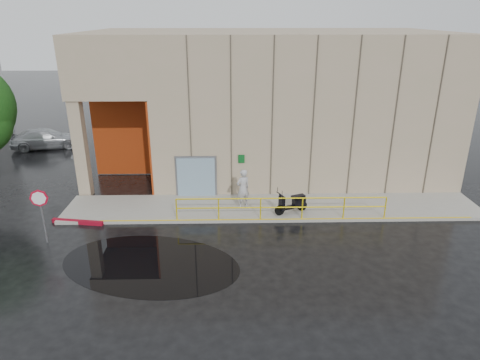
{
  "coord_description": "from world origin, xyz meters",
  "views": [
    {
      "loc": [
        1.99,
        -14.39,
        8.87
      ],
      "look_at": [
        2.37,
        3.0,
        2.11
      ],
      "focal_mm": 32.0,
      "sensor_mm": 36.0,
      "label": 1
    }
  ],
  "objects_px": {
    "person": "(243,188)",
    "car_c": "(46,139)",
    "scooter": "(292,198)",
    "stop_sign": "(40,204)",
    "red_curb": "(78,222)"
  },
  "relations": [
    {
      "from": "person",
      "to": "stop_sign",
      "type": "distance_m",
      "value": 8.8
    },
    {
      "from": "red_curb",
      "to": "car_c",
      "type": "relative_size",
      "value": 0.51
    },
    {
      "from": "stop_sign",
      "to": "red_curb",
      "type": "relative_size",
      "value": 1.0
    },
    {
      "from": "stop_sign",
      "to": "red_curb",
      "type": "height_order",
      "value": "stop_sign"
    },
    {
      "from": "person",
      "to": "car_c",
      "type": "relative_size",
      "value": 0.41
    },
    {
      "from": "scooter",
      "to": "car_c",
      "type": "distance_m",
      "value": 19.43
    },
    {
      "from": "person",
      "to": "car_c",
      "type": "xyz_separation_m",
      "value": [
        -13.58,
        10.55,
        -0.42
      ]
    },
    {
      "from": "red_curb",
      "to": "stop_sign",
      "type": "bearing_deg",
      "value": -111.42
    },
    {
      "from": "red_curb",
      "to": "car_c",
      "type": "distance_m",
      "value": 13.36
    },
    {
      "from": "stop_sign",
      "to": "person",
      "type": "bearing_deg",
      "value": 36.16
    },
    {
      "from": "red_curb",
      "to": "scooter",
      "type": "bearing_deg",
      "value": 3.77
    },
    {
      "from": "scooter",
      "to": "stop_sign",
      "type": "relative_size",
      "value": 0.72
    },
    {
      "from": "car_c",
      "to": "scooter",
      "type": "bearing_deg",
      "value": -140.31
    },
    {
      "from": "scooter",
      "to": "car_c",
      "type": "relative_size",
      "value": 0.37
    },
    {
      "from": "stop_sign",
      "to": "car_c",
      "type": "distance_m",
      "value": 14.69
    }
  ]
}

